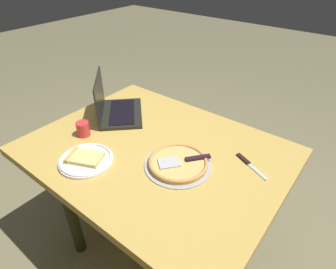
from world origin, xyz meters
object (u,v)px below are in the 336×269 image
(laptop, at_px, (115,107))
(pizza_tray, at_px, (178,163))
(dining_table, at_px, (156,162))
(table_knife, at_px, (249,164))
(pizza_plate, at_px, (86,159))
(drink_cup, at_px, (83,129))

(laptop, height_order, pizza_tray, laptop)
(dining_table, bearing_deg, pizza_tray, 168.62)
(laptop, distance_m, table_knife, 0.83)
(dining_table, relative_size, pizza_tray, 4.00)
(laptop, bearing_deg, dining_table, 165.32)
(dining_table, relative_size, table_knife, 6.59)
(dining_table, distance_m, laptop, 0.44)
(pizza_plate, bearing_deg, drink_cup, -36.18)
(drink_cup, bearing_deg, dining_table, -158.87)
(pizza_plate, bearing_deg, dining_table, -124.28)
(dining_table, xyz_separation_m, table_knife, (-0.42, -0.18, 0.09))
(table_knife, bearing_deg, laptop, 4.88)
(pizza_plate, bearing_deg, pizza_tray, -145.46)
(drink_cup, bearing_deg, pizza_tray, -168.39)
(pizza_tray, bearing_deg, drink_cup, 11.61)
(dining_table, xyz_separation_m, laptop, (0.40, -0.11, 0.14))
(table_knife, bearing_deg, dining_table, 22.62)
(pizza_tray, relative_size, drink_cup, 3.95)
(dining_table, xyz_separation_m, pizza_plate, (0.19, 0.28, 0.10))
(dining_table, xyz_separation_m, drink_cup, (0.38, 0.15, 0.13))
(laptop, distance_m, pizza_tray, 0.59)
(pizza_plate, xyz_separation_m, pizza_tray, (-0.36, -0.25, 0.00))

